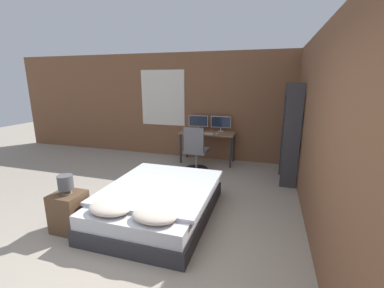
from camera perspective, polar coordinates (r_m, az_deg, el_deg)
The scene contains 13 objects.
ground_plane at distance 3.14m, azimuth -14.55°, elevation -26.31°, with size 20.00×20.00×0.00m, color #9E9384.
wall_back at distance 6.59m, azimuth 4.92°, elevation 8.18°, with size 12.00×0.08×2.70m.
wall_side_right at distance 3.61m, azimuth 26.47°, elevation 2.02°, with size 0.06×12.00×2.70m.
bed at distance 3.98m, azimuth -7.46°, elevation -12.63°, with size 1.55×2.07×0.54m.
nightstand at distance 3.98m, azimuth -25.63°, elevation -13.41°, with size 0.40×0.38×0.54m.
bedside_lamp at distance 3.82m, azimuth -26.30°, elevation -7.71°, with size 0.20×0.20×0.26m.
desk at distance 6.36m, azimuth 3.45°, elevation 1.68°, with size 1.34×0.60×0.77m.
monitor_left at distance 6.56m, azimuth 1.42°, elevation 4.98°, with size 0.50×0.16×0.38m.
monitor_right at distance 6.43m, azimuth 6.44°, elevation 4.72°, with size 0.50×0.16×0.38m.
keyboard at distance 6.15m, azimuth 3.04°, elevation 2.35°, with size 0.37×0.13×0.02m.
computer_mouse at distance 6.09m, azimuth 5.56°, elevation 2.27°, with size 0.07×0.05×0.04m.
office_chair at distance 5.78m, azimuth 0.82°, elevation -1.94°, with size 0.52×0.52×1.03m.
bookshelf at distance 5.32m, azimuth 21.18°, elevation 2.63°, with size 0.30×0.71×1.97m.
Camera 1 is at (1.35, -2.00, 2.00)m, focal length 24.00 mm.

